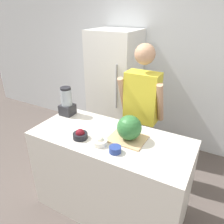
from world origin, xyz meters
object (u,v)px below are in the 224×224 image
refrigerator (115,90)px  bowl_cherries (80,135)px  bowl_cream (100,141)px  person (141,115)px  bowl_small_blue (115,149)px  watermelon (129,128)px  blender (67,102)px

refrigerator → bowl_cherries: 1.54m
refrigerator → bowl_cream: refrigerator is taller
refrigerator → bowl_cherries: refrigerator is taller
person → bowl_small_blue: (0.11, -0.87, 0.07)m
watermelon → bowl_small_blue: 0.26m
bowl_small_blue → blender: blender is taller
bowl_cream → bowl_small_blue: 0.18m
refrigerator → watermelon: (0.84, -1.28, 0.18)m
watermelon → person: bearing=101.7°
blender → refrigerator: bearing=89.4°
bowl_small_blue → bowl_cream: bearing=168.0°
person → bowl_cherries: 0.89m
watermelon → bowl_cherries: (-0.42, -0.20, -0.09)m
bowl_small_blue → bowl_cherries: bearing=174.6°
person → bowl_cream: person is taller
person → bowl_cherries: (-0.29, -0.84, 0.08)m
bowl_cherries → blender: bearing=141.5°
refrigerator → blender: 1.15m
refrigerator → person: 0.96m
watermelon → bowl_cream: size_ratio=1.64×
bowl_cherries → bowl_small_blue: size_ratio=1.34×
watermelon → bowl_cherries: watermelon is taller
refrigerator → blender: bearing=-90.6°
person → watermelon: (0.13, -0.63, 0.18)m
person → blender: size_ratio=5.27×
person → blender: person is taller
bowl_cream → blender: size_ratio=0.43×
watermelon → bowl_cherries: size_ratio=1.64×
bowl_cherries → bowl_small_blue: 0.40m
bowl_cream → blender: blender is taller
refrigerator → blender: refrigerator is taller
refrigerator → watermelon: 1.54m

